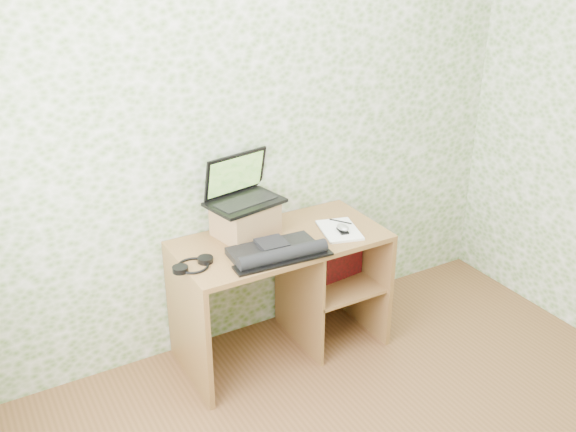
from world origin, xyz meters
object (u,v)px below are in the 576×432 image
desk (290,274)px  notepad (339,230)px  laptop (241,191)px  keyboard (277,251)px  riser (245,219)px

desk → notepad: bearing=-23.2°
laptop → notepad: laptop is taller
laptop → keyboard: size_ratio=0.82×
desk → riser: (-0.23, 0.12, 0.36)m
desk → keyboard: keyboard is taller
riser → laptop: 0.17m
riser → notepad: bearing=-25.0°
notepad → riser: bearing=170.2°
desk → riser: size_ratio=3.76×
keyboard → notepad: bearing=13.9°
riser → keyboard: 0.32m
notepad → keyboard: bearing=-154.5°
riser → desk: bearing=-27.1°
laptop → notepad: bearing=-40.6°
desk → laptop: size_ratio=2.66×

